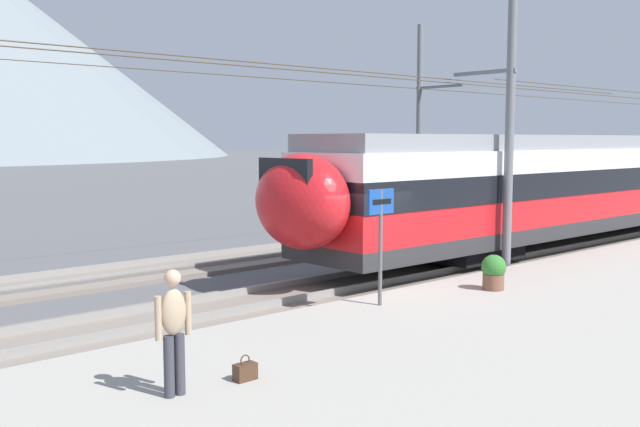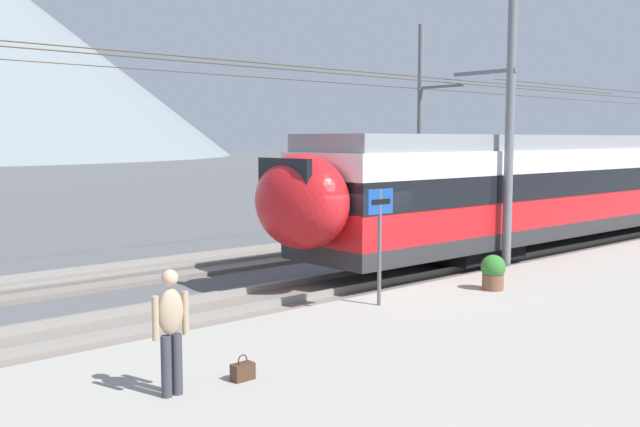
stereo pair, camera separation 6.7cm
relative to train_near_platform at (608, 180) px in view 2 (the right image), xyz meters
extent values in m
plane|color=#565659|center=(-13.79, -0.91, -2.23)|extent=(400.00, 400.00, 0.00)
cube|color=#A39E93|center=(-13.79, -6.31, -2.06)|extent=(120.00, 8.80, 0.35)
cube|color=slate|center=(-13.79, 0.00, -2.17)|extent=(120.00, 3.00, 0.12)
cube|color=gray|center=(-13.79, -0.72, -2.03)|extent=(120.00, 0.07, 0.16)
cube|color=gray|center=(-13.79, 0.72, -2.03)|extent=(120.00, 0.07, 0.16)
cube|color=slate|center=(-13.79, 5.20, -2.17)|extent=(120.00, 3.00, 0.12)
cube|color=gray|center=(-13.79, 4.48, -2.03)|extent=(120.00, 0.07, 0.16)
cube|color=gray|center=(-13.79, 5.92, -2.03)|extent=(120.00, 0.07, 0.16)
cube|color=#2D2D30|center=(0.59, 0.00, -1.31)|extent=(29.42, 2.95, 0.45)
cube|color=red|center=(0.59, 0.00, -0.66)|extent=(29.42, 2.95, 0.85)
cube|color=black|center=(0.59, 0.00, 0.14)|extent=(29.42, 2.99, 0.75)
cube|color=white|center=(0.59, 0.00, 0.84)|extent=(29.42, 2.95, 0.65)
cube|color=gray|center=(0.59, 0.00, 1.39)|extent=(29.12, 2.75, 0.45)
cube|color=black|center=(-8.53, 0.00, -1.74)|extent=(2.80, 2.36, 0.42)
ellipsoid|color=red|center=(-14.66, 0.00, 0.04)|extent=(1.80, 2.71, 2.25)
cube|color=black|center=(-15.16, 0.00, 0.47)|extent=(0.16, 1.77, 1.19)
cube|color=#2D2D30|center=(13.62, 5.20, -1.31)|extent=(30.89, 2.84, 0.45)
cube|color=#1E6638|center=(13.62, 5.20, -0.66)|extent=(30.89, 2.84, 0.85)
cube|color=black|center=(13.62, 5.20, 0.14)|extent=(30.89, 2.88, 0.75)
cube|color=beige|center=(13.62, 5.20, 0.84)|extent=(30.89, 2.84, 0.65)
cube|color=gray|center=(13.62, 5.20, 1.39)|extent=(30.59, 2.64, 0.45)
cube|color=black|center=(4.04, 5.20, -1.74)|extent=(2.80, 2.27, 0.42)
ellipsoid|color=#1E6638|center=(-2.37, 5.20, 0.04)|extent=(1.80, 2.61, 2.25)
cube|color=black|center=(-2.87, 5.20, 0.47)|extent=(0.16, 1.70, 1.19)
cylinder|color=slate|center=(-8.89, -1.71, 1.73)|extent=(0.24, 0.24, 7.93)
cube|color=slate|center=(-8.89, -0.85, 3.30)|extent=(0.10, 2.01, 0.10)
cylinder|color=#473823|center=(-8.89, 0.00, 3.05)|extent=(47.30, 0.02, 0.02)
cylinder|color=slate|center=(-2.08, 7.32, 2.01)|extent=(0.24, 0.24, 8.48)
cube|color=slate|center=(-2.08, 6.26, 3.63)|extent=(0.10, 2.42, 0.10)
cylinder|color=#473823|center=(-2.08, 5.20, 3.38)|extent=(47.30, 0.02, 0.02)
cylinder|color=#59595B|center=(-14.92, -2.78, -0.69)|extent=(0.08, 0.08, 2.37)
cube|color=#19479E|center=(-14.92, -2.78, 0.24)|extent=(0.70, 0.06, 0.50)
cube|color=black|center=(-14.92, -2.82, 0.24)|extent=(0.52, 0.01, 0.10)
cylinder|color=#383842|center=(-20.77, -4.59, -1.47)|extent=(0.14, 0.14, 0.82)
cylinder|color=#383842|center=(-20.61, -4.59, -1.47)|extent=(0.14, 0.14, 0.82)
ellipsoid|color=tan|center=(-20.69, -4.59, -0.75)|extent=(0.36, 0.22, 0.62)
sphere|color=tan|center=(-20.69, -4.59, -0.30)|extent=(0.22, 0.22, 0.22)
cylinder|color=tan|center=(-20.91, -4.59, -0.80)|extent=(0.09, 0.09, 0.58)
cylinder|color=tan|center=(-20.47, -4.59, -0.80)|extent=(0.09, 0.09, 0.58)
cube|color=#472D1E|center=(-19.64, -4.70, -1.76)|extent=(0.32, 0.18, 0.24)
torus|color=#472D1E|center=(-19.64, -4.70, -1.59)|extent=(0.16, 0.02, 0.16)
cylinder|color=brown|center=(-11.91, -3.42, -1.70)|extent=(0.48, 0.48, 0.35)
sphere|color=#33752D|center=(-11.91, -3.42, -1.36)|extent=(0.55, 0.55, 0.55)
sphere|color=purple|center=(-11.91, -3.42, -1.24)|extent=(0.30, 0.30, 0.30)
camera|label=1|loc=(-25.29, -12.71, 1.49)|focal=40.12mm
camera|label=2|loc=(-25.24, -12.75, 1.49)|focal=40.12mm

